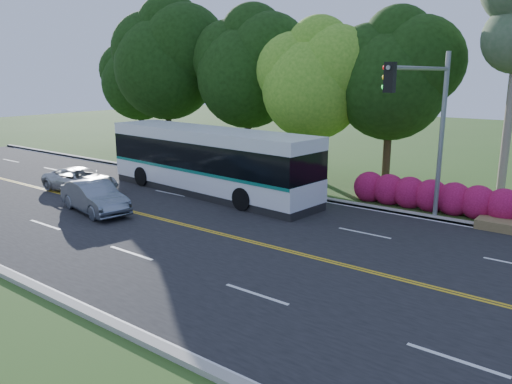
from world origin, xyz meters
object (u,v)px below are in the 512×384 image
Objects in this scene: transit_bus at (209,162)px; traffic_signal at (428,112)px; suv at (81,180)px; sedan at (95,197)px.

traffic_signal is at bearing 8.08° from transit_bus.
traffic_signal is 11.31m from transit_bus.
sedan is at bearing -118.33° from suv.
traffic_signal is at bearing -77.26° from suv.
traffic_signal is 0.54× the size of transit_bus.
transit_bus reaches higher than sedan.
transit_bus is at bearing -4.43° from sedan.
traffic_signal is 1.63× the size of sedan.
sedan is (-1.59, -5.82, -0.96)m from transit_bus.
transit_bus is 3.04× the size of sedan.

